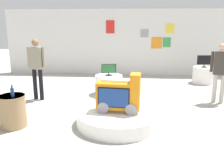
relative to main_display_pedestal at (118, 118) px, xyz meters
name	(u,v)px	position (x,y,z in m)	size (l,w,h in m)	color
ground_plane	(130,117)	(0.27, 0.46, -0.15)	(30.00, 30.00, 0.00)	#B2ADA3
back_wall_display	(132,43)	(0.27, 5.53, 1.27)	(11.23, 0.13, 2.85)	silver
main_display_pedestal	(118,118)	(0.00, 0.00, 0.00)	(1.90, 1.90, 0.31)	white
novelty_firetruck_tv	(119,97)	(0.02, -0.01, 0.51)	(1.00, 0.50, 0.88)	gray
display_pedestal_left_rear	(203,75)	(3.04, 4.16, 0.16)	(0.80, 0.80, 0.62)	white
tv_on_left_rear	(205,60)	(3.04, 4.16, 0.73)	(0.57, 0.19, 0.45)	black
display_pedestal_center_rear	(109,85)	(-0.44, 2.38, 0.16)	(0.88, 0.88, 0.62)	white
tv_on_center_rear	(109,69)	(-0.44, 2.38, 0.66)	(0.47, 0.21, 0.37)	black
side_table_round	(13,111)	(-2.31, -0.34, 0.22)	(0.59, 0.59, 0.73)	#9E7F56
bottle_on_side_table	(12,92)	(-2.23, -0.44, 0.68)	(0.08, 0.08, 0.26)	navy
shopper_browsing_near_truck	(220,69)	(2.78, 1.74, 0.85)	(0.54, 0.30, 1.72)	#B2ADA3
shopper_browsing_rear	(37,65)	(-2.50, 1.63, 0.92)	(0.56, 0.25, 1.82)	black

